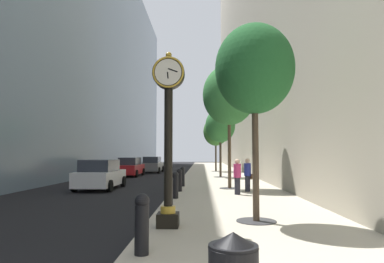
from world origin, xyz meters
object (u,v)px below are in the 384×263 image
(bollard_fourth, at_px, (175,184))
(car_red_mid, at_px, (130,167))
(car_white_far, at_px, (100,175))
(bollard_fifth, at_px, (179,179))
(bollard_nearest, at_px, (142,222))
(street_clock, at_px, (168,129))
(street_tree_mid_far, at_px, (220,126))
(bollard_third, at_px, (169,191))
(car_grey_near, at_px, (152,165))
(street_tree_mid_near, at_px, (229,95))
(pedestrian_by_clock, at_px, (237,176))
(pedestrian_walking, at_px, (248,174))
(bollard_sixth, at_px, (182,176))
(street_tree_far, at_px, (216,132))
(street_tree_near, at_px, (254,70))

(bollard_fourth, distance_m, car_red_mid, 16.83)
(car_white_far, bearing_deg, bollard_fifth, -25.56)
(bollard_nearest, bearing_deg, car_red_mid, 102.37)
(street_clock, distance_m, bollard_nearest, 3.07)
(street_tree_mid_far, bearing_deg, bollard_third, -99.40)
(bollard_third, height_order, car_grey_near, car_grey_near)
(bollard_fifth, distance_m, car_red_mid, 14.33)
(street_tree_mid_near, xyz_separation_m, pedestrian_by_clock, (0.13, -2.75, -4.20))
(bollard_nearest, bearing_deg, bollard_fifth, 90.00)
(pedestrian_walking, bearing_deg, bollard_sixth, 142.21)
(street_clock, relative_size, street_tree_mid_far, 0.82)
(bollard_fifth, relative_size, pedestrian_by_clock, 0.69)
(bollard_sixth, bearing_deg, street_tree_far, 81.15)
(street_clock, distance_m, street_tree_mid_near, 10.35)
(street_clock, xyz_separation_m, street_tree_mid_far, (2.36, 18.72, 1.64))
(bollard_sixth, bearing_deg, street_tree_mid_near, -23.59)
(bollard_third, distance_m, bollard_fifth, 5.32)
(bollard_nearest, xyz_separation_m, car_grey_near, (-4.16, 30.06, 0.09))
(pedestrian_by_clock, bearing_deg, pedestrian_walking, 62.99)
(bollard_nearest, xyz_separation_m, bollard_fourth, (0.00, 7.97, 0.00))
(bollard_nearest, height_order, car_grey_near, car_grey_near)
(bollard_fourth, distance_m, street_tree_far, 22.56)
(street_tree_near, xyz_separation_m, pedestrian_walking, (0.77, 7.48, -3.39))
(street_tree_near, distance_m, street_tree_far, 26.90)
(street_tree_near, bearing_deg, street_tree_far, 90.00)
(bollard_third, bearing_deg, street_tree_far, 83.97)
(bollard_nearest, xyz_separation_m, street_tree_mid_far, (2.61, 21.12, 3.54))
(pedestrian_walking, distance_m, car_red_mid, 15.86)
(bollard_fifth, height_order, car_white_far, car_white_far)
(bollard_sixth, bearing_deg, bollard_nearest, -90.00)
(bollard_fourth, relative_size, car_grey_near, 0.25)
(bollard_fourth, bearing_deg, street_tree_far, 83.26)
(bollard_third, xyz_separation_m, bollard_fifth, (0.00, 5.32, 0.00))
(street_tree_mid_far, bearing_deg, street_clock, -97.20)
(bollard_nearest, distance_m, bollard_fifth, 10.63)
(street_tree_mid_near, distance_m, car_red_mid, 14.86)
(bollard_nearest, relative_size, bollard_third, 1.00)
(pedestrian_walking, distance_m, pedestrian_by_clock, 1.42)
(street_clock, relative_size, car_grey_near, 1.02)
(street_tree_mid_near, distance_m, car_grey_near, 19.64)
(bollard_fifth, xyz_separation_m, car_grey_near, (-4.16, 19.42, 0.09))
(bollard_fourth, distance_m, pedestrian_walking, 4.33)
(street_tree_mid_far, distance_m, pedestrian_by_clock, 12.16)
(street_tree_mid_near, bearing_deg, street_clock, -103.63)
(street_clock, distance_m, street_tree_near, 3.04)
(street_tree_far, bearing_deg, car_white_far, -112.77)
(bollard_fifth, distance_m, street_tree_near, 8.70)
(street_tree_mid_near, bearing_deg, street_tree_far, 90.00)
(pedestrian_walking, bearing_deg, car_white_far, 164.78)
(car_grey_near, bearing_deg, street_clock, -80.94)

